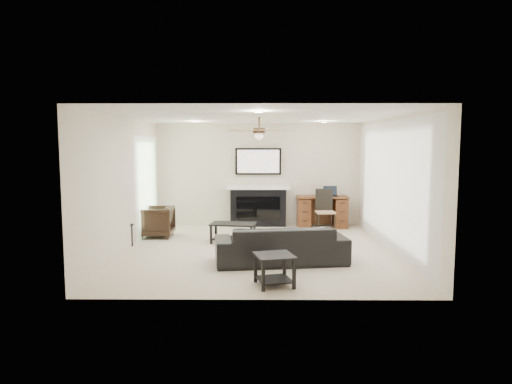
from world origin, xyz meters
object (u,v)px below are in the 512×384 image
(armchair, at_px, (156,222))
(desk, at_px, (322,212))
(fireplace_unit, at_px, (258,187))
(coffee_table, at_px, (233,233))
(sofa, at_px, (281,244))

(armchair, xyz_separation_m, desk, (3.74, 1.18, 0.05))
(armchair, distance_m, fireplace_unit, 2.65)
(armchair, distance_m, coffee_table, 1.79)
(sofa, bearing_deg, fireplace_unit, -91.07)
(armchair, bearing_deg, fireplace_unit, 120.29)
(coffee_table, bearing_deg, sofa, -52.68)
(desk, bearing_deg, fireplace_unit, 174.30)
(coffee_table, height_order, fireplace_unit, fireplace_unit)
(fireplace_unit, height_order, desk, fireplace_unit)
(coffee_table, bearing_deg, armchair, 170.04)
(coffee_table, xyz_separation_m, desk, (2.04, 1.73, 0.18))
(coffee_table, relative_size, fireplace_unit, 0.47)
(armchair, xyz_separation_m, fireplace_unit, (2.20, 1.34, 0.62))
(armchair, xyz_separation_m, coffee_table, (1.70, -0.55, -0.13))
(fireplace_unit, relative_size, desk, 1.57)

